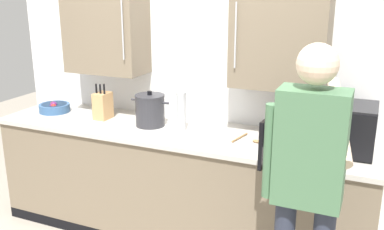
% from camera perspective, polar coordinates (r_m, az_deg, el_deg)
% --- Properties ---
extents(back_wall_tiled, '(3.38, 0.44, 2.84)m').
position_cam_1_polar(back_wall_tiled, '(3.54, 0.28, 8.45)').
color(back_wall_tiled, white).
rests_on(back_wall_tiled, ground_plane).
extents(counter_unit, '(2.99, 0.70, 0.90)m').
position_cam_1_polar(counter_unit, '(3.53, -1.94, -8.94)').
color(counter_unit, '#756651').
rests_on(counter_unit, ground_plane).
extents(microwave_oven, '(0.62, 0.76, 0.32)m').
position_cam_1_polar(microwave_oven, '(3.06, 16.95, -1.37)').
color(microwave_oven, black).
rests_on(microwave_oven, counter_unit).
extents(thermos_flask, '(0.07, 0.07, 0.30)m').
position_cam_1_polar(thermos_flask, '(3.31, -1.39, 0.51)').
color(thermos_flask, '#B7BABF').
rests_on(thermos_flask, counter_unit).
extents(wooden_spoon, '(0.20, 0.22, 0.02)m').
position_cam_1_polar(wooden_spoon, '(3.16, 7.34, -3.16)').
color(wooden_spoon, '#A37547').
rests_on(wooden_spoon, counter_unit).
extents(fruit_bowl, '(0.27, 0.27, 0.10)m').
position_cam_1_polar(fruit_bowl, '(4.02, -17.46, 0.98)').
color(fruit_bowl, '#335684').
rests_on(fruit_bowl, counter_unit).
extents(stock_pot, '(0.33, 0.23, 0.28)m').
position_cam_1_polar(stock_pot, '(3.45, -5.48, 0.63)').
color(stock_pot, '#2D2D33').
rests_on(stock_pot, counter_unit).
extents(knife_block, '(0.11, 0.15, 0.30)m').
position_cam_1_polar(knife_block, '(3.69, -11.53, 1.21)').
color(knife_block, tan).
rests_on(knife_block, counter_unit).
extents(person_figure, '(0.44, 0.63, 1.72)m').
position_cam_1_polar(person_figure, '(2.31, 14.85, -8.01)').
color(person_figure, '#282D3D').
rests_on(person_figure, ground_plane).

